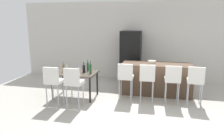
{
  "coord_description": "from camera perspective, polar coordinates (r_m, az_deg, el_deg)",
  "views": [
    {
      "loc": [
        0.36,
        -5.32,
        2.14
      ],
      "look_at": [
        -0.96,
        0.6,
        0.85
      ],
      "focal_mm": 33.9,
      "sensor_mm": 36.0,
      "label": 1
    }
  ],
  "objects": [
    {
      "name": "ground_plane",
      "position": [
        5.74,
        8.24,
        -10.0
      ],
      "size": [
        10.0,
        10.0,
        0.0
      ],
      "primitive_type": "plane",
      "color": "#ADA89E"
    },
    {
      "name": "back_wall",
      "position": [
        8.02,
        10.08,
        6.89
      ],
      "size": [
        10.0,
        0.12,
        2.9
      ],
      "primitive_type": "cube",
      "color": "beige",
      "rests_on": "ground_plane"
    },
    {
      "name": "kitchen_island",
      "position": [
        6.56,
        11.79,
        -3.08
      ],
      "size": [
        2.07,
        0.82,
        0.92
      ],
      "primitive_type": "cube",
      "color": "#4C3828",
      "rests_on": "ground_plane"
    },
    {
      "name": "bar_chair_left",
      "position": [
        5.8,
        3.71,
        -2.41
      ],
      "size": [
        0.41,
        0.41,
        1.05
      ],
      "color": "white",
      "rests_on": "ground_plane"
    },
    {
      "name": "bar_chair_middle",
      "position": [
        5.74,
        9.47,
        -2.69
      ],
      "size": [
        0.43,
        0.43,
        1.05
      ],
      "color": "white",
      "rests_on": "ground_plane"
    },
    {
      "name": "bar_chair_right",
      "position": [
        5.75,
        16.05,
        -2.99
      ],
      "size": [
        0.41,
        0.41,
        1.05
      ],
      "color": "white",
      "rests_on": "ground_plane"
    },
    {
      "name": "bar_chair_far",
      "position": [
        5.81,
        21.59,
        -3.21
      ],
      "size": [
        0.42,
        0.42,
        1.05
      ],
      "color": "white",
      "rests_on": "ground_plane"
    },
    {
      "name": "dining_table",
      "position": [
        6.14,
        -9.93,
        -2.09
      ],
      "size": [
        1.23,
        0.8,
        0.74
      ],
      "color": "#4C4238",
      "rests_on": "ground_plane"
    },
    {
      "name": "dining_chair_near",
      "position": [
        5.58,
        -15.56,
        -3.41
      ],
      "size": [
        0.4,
        0.4,
        1.05
      ],
      "color": "white",
      "rests_on": "ground_plane"
    },
    {
      "name": "dining_chair_far",
      "position": [
        5.34,
        -10.33,
        -3.83
      ],
      "size": [
        0.41,
        0.41,
        1.05
      ],
      "color": "white",
      "rests_on": "ground_plane"
    },
    {
      "name": "wine_bottle_near",
      "position": [
        6.22,
        -6.53,
        0.12
      ],
      "size": [
        0.06,
        0.06,
        0.32
      ],
      "color": "#194723",
      "rests_on": "dining_table"
    },
    {
      "name": "wine_bottle_right",
      "position": [
        6.04,
        -7.58,
        -0.43
      ],
      "size": [
        0.08,
        0.08,
        0.29
      ],
      "color": "black",
      "rests_on": "dining_table"
    },
    {
      "name": "wine_bottle_end",
      "position": [
        5.88,
        -5.82,
        -0.47
      ],
      "size": [
        0.06,
        0.06,
        0.35
      ],
      "color": "#194723",
      "rests_on": "dining_table"
    },
    {
      "name": "wine_bottle_inner",
      "position": [
        6.24,
        -12.95,
        -0.2
      ],
      "size": [
        0.06,
        0.06,
        0.3
      ],
      "color": "brown",
      "rests_on": "dining_table"
    },
    {
      "name": "wine_glass_left",
      "position": [
        6.48,
        -12.13,
        0.39
      ],
      "size": [
        0.07,
        0.07,
        0.17
      ],
      "color": "silver",
      "rests_on": "dining_table"
    },
    {
      "name": "wine_glass_middle",
      "position": [
        6.11,
        -9.02,
        -0.18
      ],
      "size": [
        0.07,
        0.07,
        0.17
      ],
      "color": "silver",
      "rests_on": "dining_table"
    },
    {
      "name": "refrigerator",
      "position": [
        7.71,
        5.1,
        2.85
      ],
      "size": [
        0.72,
        0.68,
        1.84
      ],
      "primitive_type": "cube",
      "color": "black",
      "rests_on": "ground_plane"
    },
    {
      "name": "fruit_bowl",
      "position": [
        6.56,
        10.73,
        1.4
      ],
      "size": [
        0.24,
        0.24,
        0.07
      ],
      "primitive_type": "cylinder",
      "color": "beige",
      "rests_on": "kitchen_island"
    }
  ]
}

